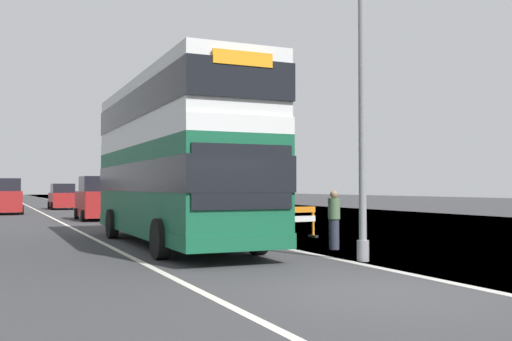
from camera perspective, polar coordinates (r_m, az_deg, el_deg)
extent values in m
cube|color=#38383A|center=(10.27, 12.67, -11.72)|extent=(140.00, 280.00, 0.10)
cube|color=#B2AFA8|center=(11.34, 19.56, -10.47)|extent=(0.24, 196.00, 0.01)
cube|color=silver|center=(8.89, -2.44, -13.05)|extent=(0.16, 168.00, 0.01)
cube|color=#145638|center=(18.20, -7.98, -1.91)|extent=(2.68, 11.06, 2.62)
cube|color=silver|center=(18.25, -7.96, 2.84)|extent=(2.68, 11.06, 0.40)
cube|color=silver|center=(18.36, -7.95, 5.94)|extent=(2.65, 10.95, 1.59)
cube|color=black|center=(18.20, -7.98, -0.67)|extent=(2.70, 11.17, 0.84)
cube|color=black|center=(18.36, -7.95, 5.94)|extent=(2.69, 11.11, 0.88)
cube|color=black|center=(12.96, -1.27, -0.60)|extent=(2.39, 0.08, 1.44)
cube|color=orange|center=(13.27, -1.27, 10.78)|extent=(1.43, 0.07, 0.32)
cube|color=#145638|center=(18.24, -8.00, -5.46)|extent=(2.70, 11.17, 0.36)
cylinder|color=black|center=(14.61, -9.23, -6.54)|extent=(0.31, 1.00, 1.00)
cylinder|color=black|center=(15.47, 0.16, -6.29)|extent=(0.31, 1.00, 1.00)
cylinder|color=black|center=(20.90, -13.72, -5.02)|extent=(0.31, 1.00, 1.00)
cylinder|color=black|center=(21.51, -6.88, -4.96)|extent=(0.31, 1.00, 1.00)
cylinder|color=gray|center=(14.40, 10.22, 6.43)|extent=(0.18, 0.18, 7.53)
cylinder|color=gray|center=(14.34, 10.29, -7.63)|extent=(0.29, 0.29, 0.50)
cube|color=orange|center=(20.44, 4.02, -3.80)|extent=(1.44, 0.18, 0.20)
cube|color=white|center=(20.46, 4.02, -4.69)|extent=(1.44, 0.18, 0.20)
cube|color=orange|center=(20.13, 2.46, -5.23)|extent=(0.07, 0.07, 0.98)
cube|color=black|center=(20.16, 2.46, -6.51)|extent=(0.17, 0.45, 0.08)
cube|color=orange|center=(20.82, 5.54, -5.10)|extent=(0.07, 0.07, 0.98)
cube|color=black|center=(20.85, 5.54, -6.34)|extent=(0.17, 0.45, 0.08)
cube|color=maroon|center=(32.78, -15.10, -3.14)|extent=(1.79, 4.06, 1.35)
cube|color=black|center=(32.76, -15.09, -1.26)|extent=(1.65, 2.23, 0.81)
cylinder|color=black|center=(34.19, -13.96, -4.01)|extent=(0.20, 0.60, 0.60)
cylinder|color=black|center=(33.91, -16.94, -4.01)|extent=(0.20, 0.60, 0.60)
cylinder|color=black|center=(31.72, -13.14, -4.21)|extent=(0.20, 0.60, 0.60)
cylinder|color=black|center=(31.42, -16.36, -4.21)|extent=(0.20, 0.60, 0.60)
cube|color=maroon|center=(41.78, -23.00, -2.75)|extent=(1.85, 3.93, 1.32)
cube|color=black|center=(41.77, -22.99, -1.27)|extent=(1.71, 2.16, 0.82)
cylinder|color=black|center=(43.05, -21.81, -3.44)|extent=(0.20, 0.60, 0.60)
cylinder|color=black|center=(40.61, -21.66, -3.56)|extent=(0.20, 0.60, 0.60)
cube|color=maroon|center=(49.54, -18.18, -2.71)|extent=(1.81, 4.03, 1.13)
cube|color=black|center=(49.53, -18.17, -1.64)|extent=(1.67, 2.21, 0.73)
cylinder|color=black|center=(50.89, -17.32, -3.19)|extent=(0.20, 0.60, 0.60)
cylinder|color=black|center=(50.71, -19.35, -3.17)|extent=(0.20, 0.60, 0.60)
cylinder|color=black|center=(48.42, -16.96, -3.27)|extent=(0.20, 0.60, 0.60)
cylinder|color=black|center=(48.22, -19.10, -3.26)|extent=(0.20, 0.60, 0.60)
cylinder|color=#2D3342|center=(16.88, 7.55, -6.12)|extent=(0.29, 0.29, 0.86)
cylinder|color=#51704C|center=(16.84, 7.54, -3.67)|extent=(0.34, 0.34, 0.59)
sphere|color=#937056|center=(16.83, 7.53, -2.30)|extent=(0.22, 0.22, 0.22)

